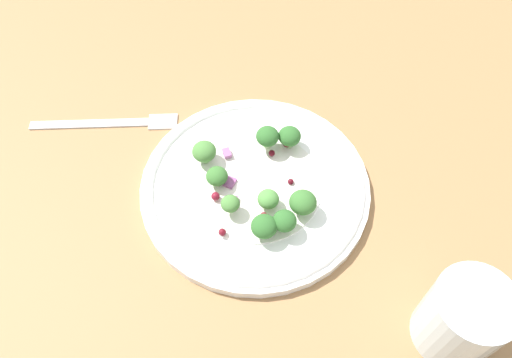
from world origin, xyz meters
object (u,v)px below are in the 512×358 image
Objects in this scene: plate at (256,188)px; broccoli_floret_1 at (290,137)px; water_glass at (463,318)px; broccoli_floret_0 at (204,152)px; broccoli_floret_2 at (230,204)px; fork at (113,123)px.

broccoli_floret_1 is at bearing 120.51° from plate.
broccoli_floret_0 is at bearing -153.84° from water_glass.
plate is at bearing 116.20° from broccoli_floret_2.
broccoli_floret_0 is 7.67cm from broccoli_floret_2.
broccoli_floret_0 reaches higher than plate.
plate is at bearing -156.06° from water_glass.
fork is at bearing -150.86° from water_glass.
broccoli_floret_0 is 10.13cm from broccoli_floret_1.
water_glass reaches higher than broccoli_floret_1.
plate is 1.47× the size of fork.
water_glass reaches higher than fork.
water_glass is (28.51, 14.01, 1.24)cm from broccoli_floret_0.
broccoli_floret_2 is at bearing 23.18° from fork.
broccoli_floret_2 is 20.78cm from fork.
broccoli_floret_2 is 0.25× the size of water_glass.
plate is 4.91cm from broccoli_floret_2.
broccoli_floret_0 is at bearing 35.95° from fork.
broccoli_floret_0 is (-5.73, -3.89, 2.18)cm from plate.
broccoli_floret_1 is at bearing 77.48° from broccoli_floret_0.
fork is at bearing -144.05° from broccoli_floret_0.
broccoli_floret_1 is 1.29× the size of broccoli_floret_2.
fork is at bearing -126.70° from broccoli_floret_1.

